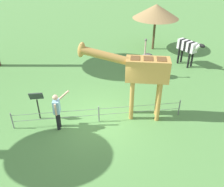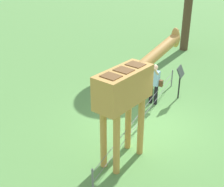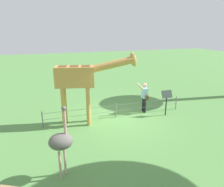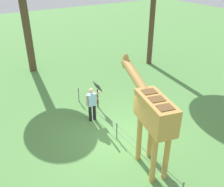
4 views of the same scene
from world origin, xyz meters
The scene contains 5 objects.
ground_plane centered at (0.00, 0.00, 0.00)m, with size 60.00×60.00×0.00m, color #568E47.
giraffe centered at (-1.68, -0.09, 2.15)m, with size 3.65×1.32×3.32m.
visitor centered at (1.65, 0.28, 0.90)m, with size 0.69×0.59×1.68m.
info_sign centered at (2.51, -0.46, 0.95)m, with size 0.56×0.21×1.32m.
wire_fence centered at (0.00, 0.08, 0.40)m, with size 7.05×0.05×0.75m.
Camera 4 is at (-6.69, 4.50, 6.35)m, focal length 40.08 mm.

